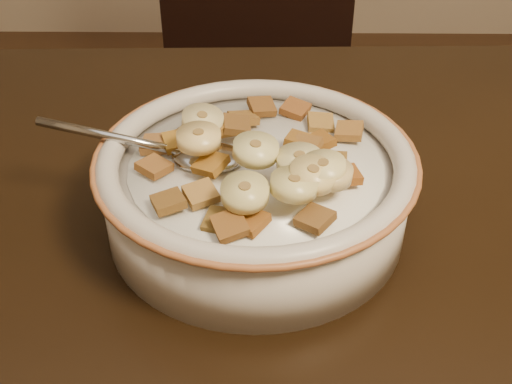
{
  "coord_description": "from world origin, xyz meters",
  "views": [
    {
      "loc": [
        -0.01,
        -0.26,
        1.07
      ],
      "look_at": [
        -0.02,
        0.13,
        0.78
      ],
      "focal_mm": 45.0,
      "sensor_mm": 36.0,
      "label": 1
    }
  ],
  "objects_px": {
    "chair": "(255,118)",
    "table": "(282,374)",
    "cereal_bowl": "(256,195)",
    "spoon": "(207,157)"
  },
  "relations": [
    {
      "from": "chair",
      "to": "table",
      "type": "bearing_deg",
      "value": -80.26
    },
    {
      "from": "chair",
      "to": "cereal_bowl",
      "type": "height_order",
      "value": "chair"
    },
    {
      "from": "table",
      "to": "chair",
      "type": "bearing_deg",
      "value": 90.28
    },
    {
      "from": "table",
      "to": "spoon",
      "type": "relative_size",
      "value": 26.07
    },
    {
      "from": "cereal_bowl",
      "to": "spoon",
      "type": "distance_m",
      "value": 0.05
    },
    {
      "from": "chair",
      "to": "cereal_bowl",
      "type": "xyz_separation_m",
      "value": [
        0.01,
        -0.69,
        0.34
      ]
    },
    {
      "from": "table",
      "to": "chair",
      "type": "height_order",
      "value": "chair"
    },
    {
      "from": "cereal_bowl",
      "to": "chair",
      "type": "bearing_deg",
      "value": 90.75
    },
    {
      "from": "table",
      "to": "chair",
      "type": "xyz_separation_m",
      "value": [
        -0.03,
        0.81,
        -0.29
      ]
    },
    {
      "from": "table",
      "to": "spoon",
      "type": "distance_m",
      "value": 0.16
    }
  ]
}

